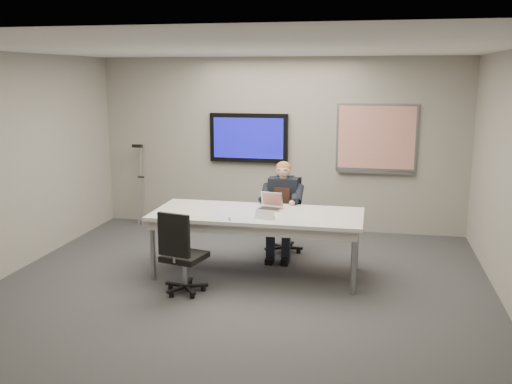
% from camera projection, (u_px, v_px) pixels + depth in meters
% --- Properties ---
extents(floor, '(6.00, 6.00, 0.02)m').
position_uv_depth(floor, '(237.00, 293.00, 6.71)').
color(floor, '#363739').
rests_on(floor, ground).
extents(ceiling, '(6.00, 6.00, 0.02)m').
position_uv_depth(ceiling, '(235.00, 48.00, 6.14)').
color(ceiling, white).
rests_on(ceiling, wall_back).
extents(wall_back, '(6.00, 0.02, 2.80)m').
position_uv_depth(wall_back, '(279.00, 144.00, 9.31)').
color(wall_back, '#9B958C').
rests_on(wall_back, ground).
extents(wall_front, '(6.00, 0.02, 2.80)m').
position_uv_depth(wall_front, '(122.00, 258.00, 3.55)').
color(wall_front, '#9B958C').
rests_on(wall_front, ground).
extents(wall_left, '(0.02, 6.00, 2.80)m').
position_uv_depth(wall_left, '(0.00, 167.00, 7.03)').
color(wall_left, '#9B958C').
rests_on(wall_left, ground).
extents(conference_table, '(2.64, 1.10, 0.81)m').
position_uv_depth(conference_table, '(257.00, 220.00, 7.20)').
color(conference_table, silver).
rests_on(conference_table, ground).
extents(tv_display, '(1.30, 0.09, 0.80)m').
position_uv_depth(tv_display, '(249.00, 138.00, 9.33)').
color(tv_display, black).
rests_on(tv_display, wall_back).
extents(whiteboard, '(1.25, 0.08, 1.10)m').
position_uv_depth(whiteboard, '(376.00, 139.00, 8.94)').
color(whiteboard, gray).
rests_on(whiteboard, wall_back).
extents(office_chair_far, '(0.53, 0.53, 1.07)m').
position_uv_depth(office_chair_far, '(284.00, 229.00, 8.22)').
color(office_chair_far, black).
rests_on(office_chair_far, ground).
extents(office_chair_near, '(0.58, 0.58, 1.00)m').
position_uv_depth(office_chair_near, '(183.00, 268.00, 6.63)').
color(office_chair_near, black).
rests_on(office_chair_near, ground).
extents(seated_person, '(0.41, 0.71, 1.34)m').
position_uv_depth(seated_person, '(281.00, 219.00, 7.93)').
color(seated_person, '#1B1E2E').
rests_on(seated_person, office_chair_far).
extents(crutch, '(0.40, 0.60, 1.45)m').
position_uv_depth(crutch, '(142.00, 183.00, 9.72)').
color(crutch, '#9D9FA4').
rests_on(crutch, ground).
extents(laptop, '(0.33, 0.33, 0.21)m').
position_uv_depth(laptop, '(271.00, 205.00, 7.37)').
color(laptop, '#AEAEB1').
rests_on(laptop, conference_table).
extents(name_tent, '(0.25, 0.13, 0.10)m').
position_uv_depth(name_tent, '(265.00, 215.00, 6.86)').
color(name_tent, silver).
rests_on(name_tent, conference_table).
extents(pen, '(0.06, 0.14, 0.01)m').
position_uv_depth(pen, '(230.00, 219.00, 6.83)').
color(pen, black).
rests_on(pen, conference_table).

